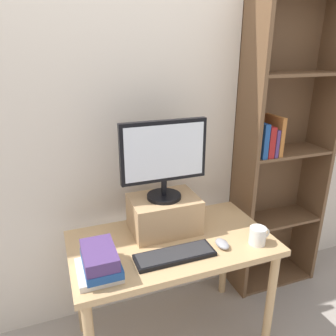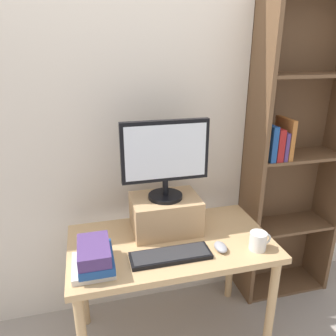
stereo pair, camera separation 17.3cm
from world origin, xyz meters
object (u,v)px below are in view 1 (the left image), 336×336
Objects in this scene: computer_monitor at (163,157)px; book_stack at (100,262)px; bookshelf_unit at (280,151)px; riser_box at (163,214)px; computer_mouse at (222,244)px; coffee_mug at (258,236)px; keyboard at (175,255)px; desk at (172,254)px.

computer_monitor reaches higher than book_stack.
book_stack is at bearing -161.61° from bookshelf_unit.
riser_box is 1.50× the size of book_stack.
computer_mouse is (0.24, -0.28, -0.44)m from computer_monitor.
riser_box is at bearing 90.00° from computer_monitor.
book_stack is at bearing -147.42° from computer_monitor.
riser_box reaches higher than coffee_mug.
bookshelf_unit is 4.28× the size of computer_monitor.
computer_monitor is 0.63m from book_stack.
keyboard is 0.48m from coffee_mug.
computer_mouse is 0.20m from coffee_mug.
book_stack is (-0.66, 0.01, 0.05)m from computer_mouse.
coffee_mug is (0.44, -0.32, -0.41)m from computer_monitor.
coffee_mug is (0.44, -0.32, -0.05)m from riser_box.
desk is at bearing -161.79° from bookshelf_unit.
desk is at bearing 18.79° from book_stack.
riser_box is at bearing -169.05° from bookshelf_unit.
book_stack reaches higher than desk.
bookshelf_unit is 0.98m from riser_box.
bookshelf_unit is 1.12m from keyboard.
desk is 10.86× the size of computer_mouse.
coffee_mug is at bearing -36.27° from computer_monitor.
bookshelf_unit is at bearing 11.04° from computer_monitor.
riser_box reaches higher than keyboard.
coffee_mug reaches higher than computer_mouse.
riser_box is 3.16× the size of coffee_mug.
computer_mouse is (0.24, -0.28, -0.09)m from riser_box.
keyboard is at bearing -1.23° from book_stack.
computer_monitor is at bearing 143.73° from coffee_mug.
computer_monitor is at bearing 91.73° from desk.
desk is 0.30m from computer_mouse.
bookshelf_unit is 5.01× the size of keyboard.
bookshelf_unit reaches higher than desk.
coffee_mug is at bearing -134.87° from bookshelf_unit.
computer_monitor is (0.00, -0.00, 0.35)m from riser_box.
computer_mouse is (-0.70, -0.46, -0.32)m from bookshelf_unit.
coffee_mug is at bearing -3.44° from book_stack.
book_stack is at bearing 178.77° from keyboard.
keyboard is (-0.04, -0.15, 0.11)m from desk.
bookshelf_unit reaches higher than coffee_mug.
computer_mouse is at bearing -49.49° from computer_monitor.
computer_monitor is 3.98× the size of coffee_mug.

